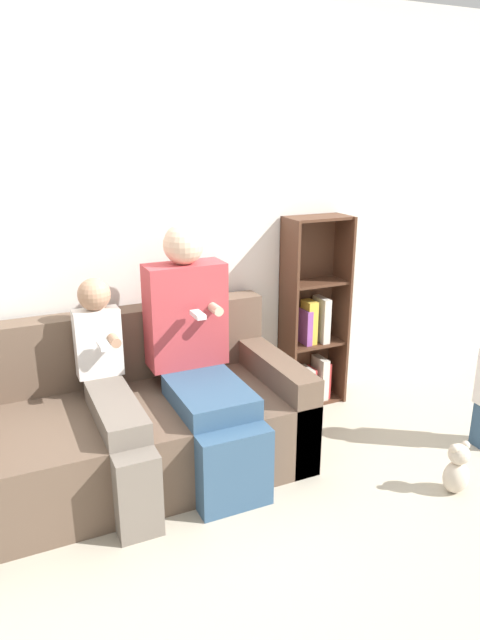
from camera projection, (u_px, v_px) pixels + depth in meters
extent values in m
plane|color=#B2A893|center=(218.00, 512.00, 2.81)|extent=(14.00, 14.00, 0.00)
cube|color=silver|center=(148.00, 224.00, 3.28)|extent=(10.00, 0.06, 2.55)
cube|color=brown|center=(138.00, 446.00, 3.00)|extent=(1.80, 0.72, 0.41)
cube|color=brown|center=(117.00, 379.00, 3.31)|extent=(1.80, 0.16, 0.83)
cube|color=brown|center=(277.00, 404.00, 3.30)|extent=(0.16, 0.72, 0.56)
cube|color=#335170|center=(235.00, 471.00, 2.78)|extent=(0.37, 0.12, 0.41)
cube|color=#335170|center=(210.00, 396.00, 2.97)|extent=(0.37, 0.51, 0.11)
cube|color=#B73D42|center=(186.00, 315.00, 3.16)|extent=(0.44, 0.20, 0.58)
sphere|color=beige|center=(183.00, 244.00, 3.04)|extent=(0.22, 0.22, 0.22)
cylinder|color=beige|center=(216.00, 309.00, 3.06)|extent=(0.05, 0.10, 0.05)
cube|color=white|center=(198.00, 315.00, 2.97)|extent=(0.05, 0.12, 0.02)
cube|color=#70665B|center=(138.00, 496.00, 2.59)|extent=(0.20, 0.12, 0.41)
cube|color=#70665B|center=(116.00, 411.00, 2.81)|extent=(0.20, 0.59, 0.11)
cube|color=white|center=(98.00, 343.00, 3.04)|extent=(0.24, 0.11, 0.37)
sphere|color=tan|center=(94.00, 294.00, 2.96)|extent=(0.17, 0.17, 0.17)
cylinder|color=tan|center=(114.00, 340.00, 2.96)|extent=(0.05, 0.10, 0.05)
cube|color=white|center=(104.00, 345.00, 2.89)|extent=(0.05, 0.12, 0.02)
cube|color=#4C2D1E|center=(288.00, 317.00, 3.68)|extent=(0.02, 0.23, 1.27)
cube|color=#4C2D1E|center=(340.00, 310.00, 3.84)|extent=(0.02, 0.23, 1.27)
cube|color=#4C2D1E|center=(306.00, 309.00, 3.86)|extent=(0.42, 0.02, 1.27)
cube|color=#4C2D1E|center=(311.00, 399.00, 3.96)|extent=(0.38, 0.20, 0.02)
cube|color=#4C2D1E|center=(313.00, 343.00, 3.83)|extent=(0.38, 0.20, 0.02)
cube|color=#4C2D1E|center=(316.00, 283.00, 3.70)|extent=(0.38, 0.20, 0.02)
cube|color=#4C2D1E|center=(319.00, 218.00, 3.56)|extent=(0.38, 0.20, 0.02)
cube|color=#C63838|center=(308.00, 384.00, 3.91)|extent=(0.07, 0.11, 0.23)
cube|color=beige|center=(307.00, 384.00, 3.91)|extent=(0.04, 0.14, 0.24)
cube|color=beige|center=(321.00, 319.00, 3.80)|extent=(0.05, 0.16, 0.30)
cube|color=beige|center=(320.00, 377.00, 3.94)|extent=(0.05, 0.16, 0.29)
cube|color=#934CA3|center=(305.00, 327.00, 3.76)|extent=(0.04, 0.13, 0.23)
cube|color=gold|center=(309.00, 322.00, 3.76)|extent=(0.07, 0.12, 0.29)
cube|color=#C63838|center=(324.00, 379.00, 3.96)|extent=(0.04, 0.13, 0.26)
ellipsoid|color=beige|center=(456.00, 477.00, 2.94)|extent=(0.14, 0.12, 0.18)
sphere|color=beige|center=(459.00, 454.00, 2.89)|extent=(0.11, 0.11, 0.11)
sphere|color=beige|center=(454.00, 448.00, 2.86)|extent=(0.04, 0.04, 0.04)
sphere|color=beige|center=(466.00, 445.00, 2.89)|extent=(0.04, 0.04, 0.04)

